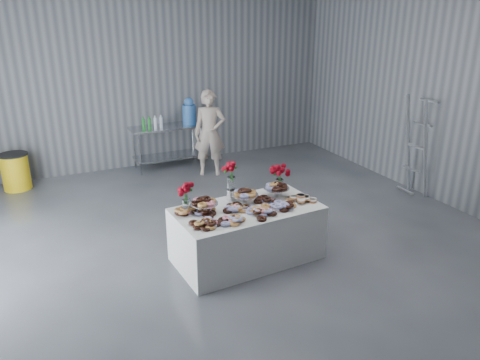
% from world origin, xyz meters
% --- Properties ---
extents(ground, '(9.00, 9.00, 0.00)m').
position_xyz_m(ground, '(0.00, 0.00, 0.00)').
color(ground, '#3B3E43').
rests_on(ground, ground).
extents(room_walls, '(8.04, 9.04, 4.02)m').
position_xyz_m(room_walls, '(-0.27, 0.07, 2.64)').
color(room_walls, slate).
rests_on(room_walls, ground).
extents(display_table, '(1.96, 1.12, 0.75)m').
position_xyz_m(display_table, '(0.05, -0.05, 0.38)').
color(display_table, silver).
rests_on(display_table, ground).
extents(prep_table, '(1.50, 0.60, 0.90)m').
position_xyz_m(prep_table, '(0.21, 4.10, 0.62)').
color(prep_table, silver).
rests_on(prep_table, ground).
extents(donut_mounds, '(1.85, 0.92, 0.09)m').
position_xyz_m(donut_mounds, '(0.05, -0.10, 0.80)').
color(donut_mounds, '#C49048').
rests_on(donut_mounds, display_table).
extents(cake_stand_left, '(0.36, 0.36, 0.17)m').
position_xyz_m(cake_stand_left, '(-0.51, 0.06, 0.89)').
color(cake_stand_left, silver).
rests_on(cake_stand_left, display_table).
extents(cake_stand_mid, '(0.36, 0.36, 0.17)m').
position_xyz_m(cake_stand_mid, '(0.09, 0.10, 0.89)').
color(cake_stand_mid, silver).
rests_on(cake_stand_mid, display_table).
extents(cake_stand_right, '(0.36, 0.36, 0.17)m').
position_xyz_m(cake_stand_right, '(0.59, 0.14, 0.89)').
color(cake_stand_right, silver).
rests_on(cake_stand_right, display_table).
extents(danish_pile, '(0.48, 0.48, 0.11)m').
position_xyz_m(danish_pile, '(0.81, -0.15, 0.81)').
color(danish_pile, silver).
rests_on(danish_pile, display_table).
extents(bouquet_left, '(0.26, 0.26, 0.42)m').
position_xyz_m(bouquet_left, '(-0.71, 0.15, 1.05)').
color(bouquet_left, white).
rests_on(bouquet_left, display_table).
extents(bouquet_right, '(0.26, 0.26, 0.42)m').
position_xyz_m(bouquet_right, '(0.73, 0.30, 1.05)').
color(bouquet_right, white).
rests_on(bouquet_right, display_table).
extents(bouquet_center, '(0.26, 0.26, 0.57)m').
position_xyz_m(bouquet_center, '(-0.02, 0.30, 1.13)').
color(bouquet_center, silver).
rests_on(bouquet_center, display_table).
extents(water_jug, '(0.28, 0.28, 0.55)m').
position_xyz_m(water_jug, '(0.71, 4.10, 1.15)').
color(water_jug, '#448BE7').
rests_on(water_jug, prep_table).
extents(drink_bottles, '(0.54, 0.08, 0.27)m').
position_xyz_m(drink_bottles, '(-0.11, 4.00, 1.04)').
color(drink_bottles, '#268C33').
rests_on(drink_bottles, prep_table).
extents(person, '(0.74, 0.62, 1.71)m').
position_xyz_m(person, '(0.87, 3.35, 0.86)').
color(person, '#CC8C93').
rests_on(person, ground).
extents(trash_barrel, '(0.53, 0.53, 0.68)m').
position_xyz_m(trash_barrel, '(-2.72, 4.10, 0.34)').
color(trash_barrel, yellow).
rests_on(trash_barrel, ground).
extents(stepladder, '(0.56, 0.46, 1.84)m').
position_xyz_m(stepladder, '(3.75, 0.75, 0.91)').
color(stepladder, silver).
rests_on(stepladder, ground).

